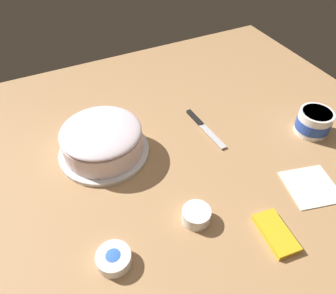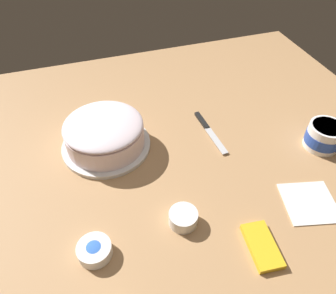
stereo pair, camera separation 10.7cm
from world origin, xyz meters
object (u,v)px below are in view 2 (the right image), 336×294
sprinkle_bowl_pink (183,218)px  candy_box_lower (262,246)px  frosting_tub (324,136)px  sprinkle_bowl_blue (94,250)px  spreading_knife (207,128)px  paper_napkin (310,202)px  frosted_cake (105,135)px

sprinkle_bowl_pink → candy_box_lower: 0.22m
frosting_tub → candy_box_lower: (0.28, -0.39, -0.04)m
sprinkle_bowl_blue → candy_box_lower: size_ratio=0.66×
spreading_knife → candy_box_lower: 0.48m
paper_napkin → candy_box_lower: bearing=-68.2°
paper_napkin → frosted_cake: bearing=-128.7°
frosted_cake → spreading_knife: size_ratio=1.28×
sprinkle_bowl_pink → sprinkle_bowl_blue: sprinkle_bowl_pink is taller
paper_napkin → frosting_tub: bearing=137.2°
sprinkle_bowl_pink → paper_napkin: size_ratio=0.54×
candy_box_lower → spreading_knife: bearing=-179.9°
frosted_cake → sprinkle_bowl_pink: bearing=22.0°
sprinkle_bowl_blue → frosted_cake: bearing=165.6°
frosted_cake → paper_napkin: (0.42, 0.53, -0.05)m
sprinkle_bowl_pink → paper_napkin: (0.05, 0.38, -0.02)m
paper_napkin → sprinkle_bowl_blue: bearing=-93.2°
spreading_knife → candy_box_lower: size_ratio=1.75×
frosted_cake → spreading_knife: frosted_cake is taller
sprinkle_bowl_pink → candy_box_lower: (0.14, 0.17, -0.01)m
frosting_tub → sprinkle_bowl_pink: 0.58m
candy_box_lower → frosted_cake: bearing=-141.8°
sprinkle_bowl_pink → sprinkle_bowl_blue: 0.25m
paper_napkin → sprinkle_bowl_pink: bearing=-98.2°
frosted_cake → sprinkle_bowl_blue: bearing=-14.4°
sprinkle_bowl_blue → paper_napkin: bearing=86.8°
frosting_tub → paper_napkin: 0.27m
sprinkle_bowl_blue → candy_box_lower: bearing=74.2°
sprinkle_bowl_pink → paper_napkin: sprinkle_bowl_pink is taller
candy_box_lower → sprinkle_bowl_blue: bearing=-99.8°
spreading_knife → sprinkle_bowl_blue: 0.59m
frosting_tub → paper_napkin: (0.20, -0.18, -0.04)m
frosting_tub → candy_box_lower: bearing=-54.3°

